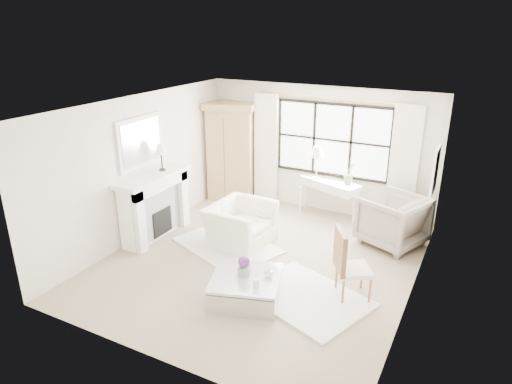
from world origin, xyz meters
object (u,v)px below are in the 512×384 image
(armoire, at_px, (231,151))
(coffee_table, at_px, (246,288))
(console_table, at_px, (329,198))
(club_armchair, at_px, (240,224))

(armoire, bearing_deg, coffee_table, -72.55)
(console_table, relative_size, club_armchair, 1.17)
(club_armchair, xyz_separation_m, coffee_table, (0.99, -1.57, -0.20))
(club_armchair, relative_size, coffee_table, 0.93)
(club_armchair, bearing_deg, coffee_table, -144.58)
(coffee_table, bearing_deg, console_table, 71.45)
(armoire, distance_m, console_table, 2.49)
(console_table, xyz_separation_m, club_armchair, (-1.05, -1.98, -0.02))
(armoire, relative_size, coffee_table, 1.78)
(console_table, height_order, coffee_table, console_table)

